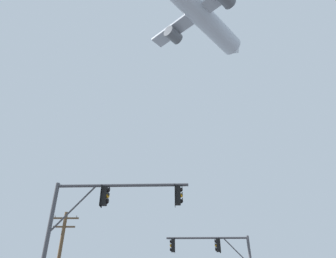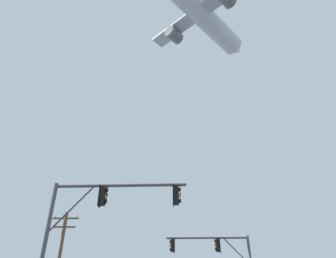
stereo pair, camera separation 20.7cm
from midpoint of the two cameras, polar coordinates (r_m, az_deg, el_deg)
The scene contains 3 objects.
signal_pole_near at distance 14.83m, azimuth -13.79°, elevation -16.16°, with size 6.58×0.63×6.79m.
signal_pole_far at distance 23.70m, azimuth 9.73°, elevation -23.04°, with size 6.16×0.58×5.90m.
airplane at distance 65.50m, azimuth 5.96°, elevation 21.19°, with size 23.89×24.83×8.37m.
Camera 1 is at (-0.33, -5.72, 1.79)m, focal length 31.66 mm.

